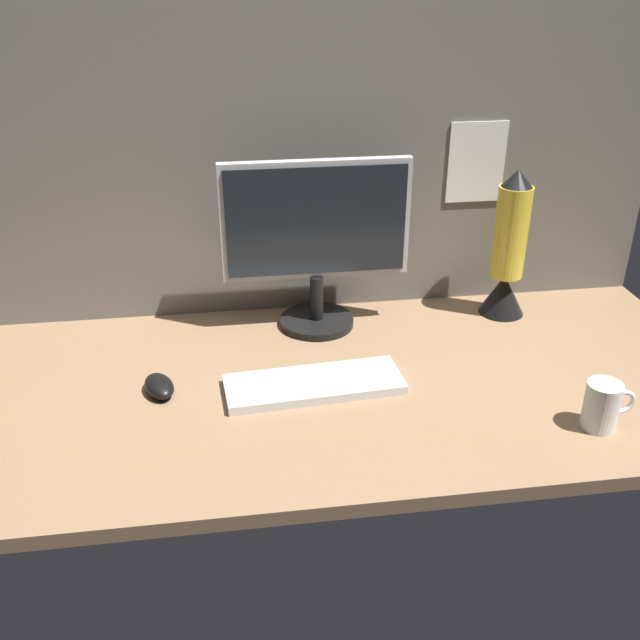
% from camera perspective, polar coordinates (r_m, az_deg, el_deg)
% --- Properties ---
extents(ground_plane, '(1.80, 0.80, 0.03)m').
position_cam_1_polar(ground_plane, '(1.55, -0.49, -5.13)').
color(ground_plane, '#8C6B4C').
extents(cubicle_wall_back, '(1.80, 0.06, 0.75)m').
position_cam_1_polar(cubicle_wall_back, '(1.74, -2.21, 12.62)').
color(cubicle_wall_back, slate).
rests_on(cubicle_wall_back, ground_plane).
extents(monitor, '(0.44, 0.18, 0.41)m').
position_cam_1_polar(monitor, '(1.67, -0.31, 6.62)').
color(monitor, black).
rests_on(monitor, ground_plane).
extents(keyboard, '(0.38, 0.16, 0.02)m').
position_cam_1_polar(keyboard, '(1.50, -0.49, -5.14)').
color(keyboard, silver).
rests_on(keyboard, ground_plane).
extents(mouse, '(0.09, 0.11, 0.03)m').
position_cam_1_polar(mouse, '(1.52, -12.66, -5.14)').
color(mouse, black).
rests_on(mouse, ground_plane).
extents(mug_ceramic_white, '(0.10, 0.07, 0.10)m').
position_cam_1_polar(mug_ceramic_white, '(1.47, 21.55, -6.34)').
color(mug_ceramic_white, white).
rests_on(mug_ceramic_white, ground_plane).
extents(lava_lamp, '(0.11, 0.11, 0.37)m').
position_cam_1_polar(lava_lamp, '(1.81, 14.70, 4.98)').
color(lava_lamp, black).
rests_on(lava_lamp, ground_plane).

